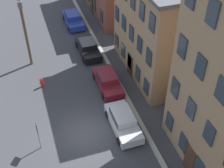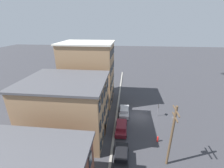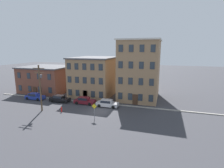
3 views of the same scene
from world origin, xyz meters
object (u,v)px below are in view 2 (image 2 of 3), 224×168
car_maroon (121,127)px  fire_hydrant (158,139)px  car_black (121,156)px  car_silver (124,111)px  caution_sign (158,108)px  utility_pole (172,134)px

car_maroon → fire_hydrant: car_maroon is taller
car_black → car_silver: size_ratio=1.00×
car_maroon → car_silver: same height
car_black → car_maroon: same height
car_black → fire_hydrant: bearing=-53.5°
fire_hydrant → caution_sign: bearing=-9.5°
utility_pole → caution_sign: bearing=-3.6°
car_silver → utility_pole: size_ratio=0.51×
utility_pole → car_silver: bearing=28.1°
caution_sign → car_maroon: bearing=126.9°
car_black → car_silver: same height
car_maroon → caution_sign: caution_sign is taller
car_silver → utility_pole: utility_pole is taller
car_silver → car_black: bearing=179.6°
car_black → utility_pole: (0.13, -5.88, 4.07)m
caution_sign → fire_hydrant: bearing=170.5°
caution_sign → utility_pole: 11.30m
fire_hydrant → car_black: bearing=126.5°
car_silver → fire_hydrant: bearing=-142.7°
car_black → car_maroon: 5.85m
caution_sign → car_black: bearing=149.2°
car_maroon → car_silver: size_ratio=1.00×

